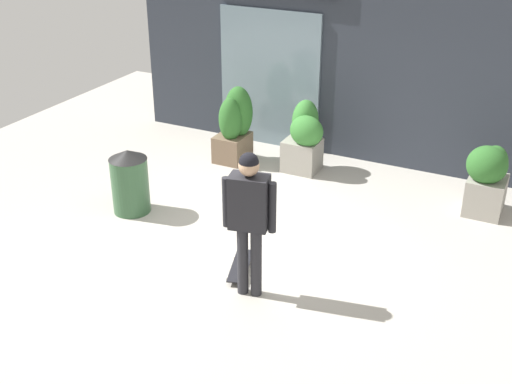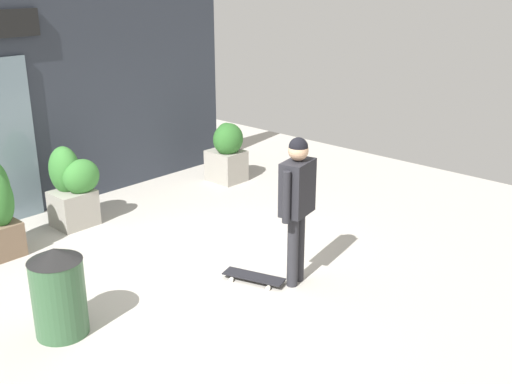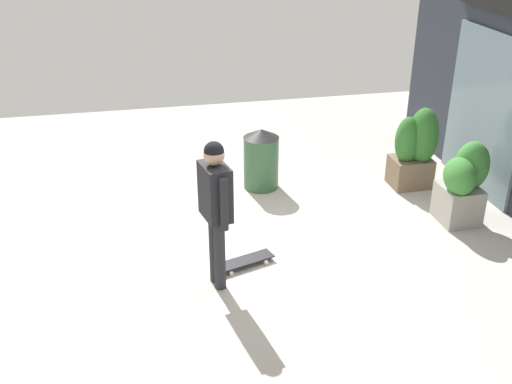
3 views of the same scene
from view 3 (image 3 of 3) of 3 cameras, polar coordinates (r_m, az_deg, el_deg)
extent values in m
plane|color=#B2ADA3|center=(8.02, 3.19, -4.76)|extent=(12.00, 12.00, 0.00)
cube|color=slate|center=(9.70, 20.53, 6.94)|extent=(1.86, 0.06, 2.39)
cube|color=black|center=(9.27, 22.28, 16.32)|extent=(2.26, 0.05, 0.37)
cylinder|color=#28282D|center=(7.06, -3.88, -5.24)|extent=(0.13, 0.13, 0.89)
cylinder|color=#28282D|center=(6.94, -3.42, -5.87)|extent=(0.13, 0.13, 0.89)
cube|color=#232328|center=(6.63, -3.84, 0.02)|extent=(0.48, 0.34, 0.63)
cylinder|color=#232328|center=(6.87, -4.59, 0.64)|extent=(0.09, 0.09, 0.60)
cylinder|color=#232328|center=(6.43, -3.01, -1.19)|extent=(0.09, 0.09, 0.60)
sphere|color=tan|center=(6.46, -3.95, 3.49)|extent=(0.23, 0.23, 0.23)
sphere|color=black|center=(6.44, -3.96, 3.82)|extent=(0.22, 0.22, 0.22)
cube|color=black|center=(7.52, -1.09, -6.43)|extent=(0.43, 0.78, 0.02)
cylinder|color=silver|center=(7.73, 0.07, -5.80)|extent=(0.04, 0.06, 0.05)
cylinder|color=silver|center=(7.56, 0.95, -6.61)|extent=(0.04, 0.06, 0.05)
cylinder|color=silver|center=(7.54, -3.14, -6.76)|extent=(0.04, 0.06, 0.05)
cylinder|color=silver|center=(7.36, -2.31, -7.61)|extent=(0.04, 0.06, 0.05)
cube|color=brown|center=(9.77, 14.19, 1.85)|extent=(0.49, 0.60, 0.46)
ellipsoid|color=#2D6628|center=(9.59, 14.69, 4.69)|extent=(0.43, 0.40, 0.68)
ellipsoid|color=#2D6628|center=(9.54, 15.36, 5.06)|extent=(0.48, 0.45, 0.88)
ellipsoid|color=#2D6628|center=(9.49, 14.00, 4.71)|extent=(0.39, 0.38, 0.74)
cube|color=gray|center=(8.86, 18.34, -1.06)|extent=(0.56, 0.51, 0.53)
ellipsoid|color=#387A33|center=(8.53, 18.51, 1.40)|extent=(0.55, 0.39, 0.51)
ellipsoid|color=#387A33|center=(8.70, 19.51, 2.32)|extent=(0.42, 0.48, 0.69)
cylinder|color=#335938|center=(9.34, 0.48, 2.77)|extent=(0.53, 0.53, 0.82)
cone|color=black|center=(9.16, 0.49, 5.51)|extent=(0.54, 0.54, 0.13)
camera|label=1|loc=(5.69, -73.79, 11.90)|focal=45.88mm
camera|label=2|loc=(11.53, -30.71, 19.82)|focal=43.26mm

